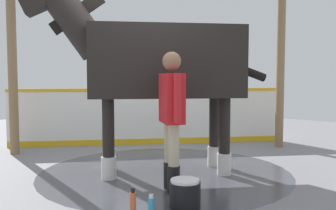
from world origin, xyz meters
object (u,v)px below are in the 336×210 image
horse (156,64)px  bottle_spray (133,202)px  wash_bucket (185,194)px  bottle_shampoo (151,205)px  handler (172,112)px

horse → bottle_spray: (-0.81, 1.44, -1.44)m
wash_bucket → bottle_spray: wash_bucket is taller
bottle_shampoo → bottle_spray: (0.16, 0.10, 0.03)m
horse → wash_bucket: bearing=95.0°
horse → bottle_shampoo: bearing=81.9°
wash_bucket → bottle_spray: 0.56m
horse → bottle_spray: bearing=75.4°
handler → bottle_shampoo: (-0.28, 0.74, -0.87)m
horse → bottle_shampoo: horse is taller
bottle_shampoo → bottle_spray: bearing=31.9°
handler → horse: bearing=90.7°
handler → wash_bucket: size_ratio=5.07×
bottle_spray → horse: bearing=-60.6°
handler → bottle_spray: size_ratio=6.37×
horse → bottle_shampoo: 2.22m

